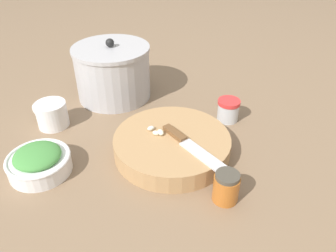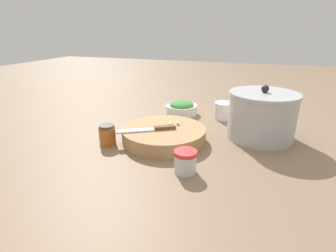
# 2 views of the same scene
# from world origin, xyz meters

# --- Properties ---
(ground_plane) EXTENTS (5.00, 5.00, 0.00)m
(ground_plane) POSITION_xyz_m (0.00, 0.00, 0.00)
(ground_plane) COLOR #7F664C
(cutting_board) EXTENTS (0.32, 0.32, 0.05)m
(cutting_board) POSITION_xyz_m (0.05, -0.03, 0.03)
(cutting_board) COLOR tan
(cutting_board) RESTS_ON ground_plane
(chef_knife) EXTENTS (0.13, 0.21, 0.01)m
(chef_knife) POSITION_xyz_m (0.08, -0.07, 0.06)
(chef_knife) COLOR brown
(chef_knife) RESTS_ON cutting_board
(garlic_cloves) EXTENTS (0.05, 0.05, 0.01)m
(garlic_cloves) POSITION_xyz_m (0.01, -0.01, 0.06)
(garlic_cloves) COLOR white
(garlic_cloves) RESTS_ON cutting_board
(herb_bowl) EXTENTS (0.16, 0.16, 0.07)m
(herb_bowl) POSITION_xyz_m (-0.30, -0.06, 0.03)
(herb_bowl) COLOR white
(herb_bowl) RESTS_ON ground_plane
(spice_jar) EXTENTS (0.07, 0.07, 0.07)m
(spice_jar) POSITION_xyz_m (0.25, 0.11, 0.04)
(spice_jar) COLOR silver
(spice_jar) RESTS_ON ground_plane
(coffee_mug) EXTENTS (0.11, 0.09, 0.08)m
(coffee_mug) POSITION_xyz_m (-0.30, 0.15, 0.04)
(coffee_mug) COLOR white
(coffee_mug) RESTS_ON ground_plane
(honey_jar) EXTENTS (0.06, 0.06, 0.08)m
(honey_jar) POSITION_xyz_m (0.14, -0.22, 0.04)
(honey_jar) COLOR #B26023
(honey_jar) RESTS_ON ground_plane
(stock_pot) EXTENTS (0.26, 0.26, 0.21)m
(stock_pot) POSITION_xyz_m (-0.11, 0.32, 0.09)
(stock_pot) COLOR #B2B2B7
(stock_pot) RESTS_ON ground_plane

